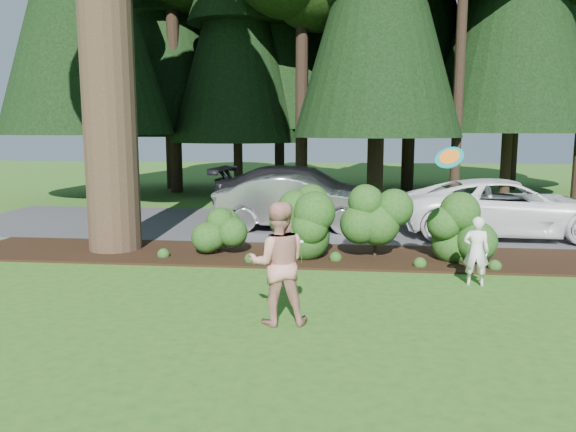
# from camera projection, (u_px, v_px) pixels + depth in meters

# --- Properties ---
(ground) EXTENTS (80.00, 80.00, 0.00)m
(ground) POSITION_uv_depth(u_px,v_px,m) (290.00, 298.00, 9.75)
(ground) COLOR #2C5919
(ground) RESTS_ON ground
(mulch_bed) EXTENTS (16.00, 2.50, 0.05)m
(mulch_bed) POSITION_uv_depth(u_px,v_px,m) (305.00, 255.00, 12.94)
(mulch_bed) COLOR black
(mulch_bed) RESTS_ON ground
(driveway) EXTENTS (22.00, 6.00, 0.03)m
(driveway) POSITION_uv_depth(u_px,v_px,m) (316.00, 225.00, 17.12)
(driveway) COLOR #38383A
(driveway) RESTS_ON ground
(shrub_row) EXTENTS (6.53, 1.60, 1.61)m
(shrub_row) POSITION_uv_depth(u_px,v_px,m) (339.00, 223.00, 12.63)
(shrub_row) COLOR #1E3C12
(shrub_row) RESTS_ON ground
(lily_cluster) EXTENTS (0.69, 0.09, 0.57)m
(lily_cluster) POSITION_uv_depth(u_px,v_px,m) (288.00, 242.00, 12.07)
(lily_cluster) COLOR #1E3C12
(lily_cluster) RESTS_ON ground
(car_silver_wagon) EXTENTS (4.73, 1.71, 1.55)m
(car_silver_wagon) POSITION_uv_depth(u_px,v_px,m) (296.00, 202.00, 16.27)
(car_silver_wagon) COLOR #ACACB1
(car_silver_wagon) RESTS_ON driveway
(car_white_suv) EXTENTS (5.60, 2.64, 1.55)m
(car_white_suv) POSITION_uv_depth(u_px,v_px,m) (506.00, 208.00, 15.15)
(car_white_suv) COLOR white
(car_white_suv) RESTS_ON driveway
(car_dark_suv) EXTENTS (6.07, 2.95, 1.70)m
(car_dark_suv) POSITION_uv_depth(u_px,v_px,m) (303.00, 193.00, 18.12)
(car_dark_suv) COLOR black
(car_dark_suv) RESTS_ON driveway
(child) EXTENTS (0.52, 0.39, 1.31)m
(child) POSITION_uv_depth(u_px,v_px,m) (476.00, 251.00, 10.47)
(child) COLOR silver
(child) RESTS_ON ground
(adult) EXTENTS (1.01, 0.84, 1.86)m
(adult) POSITION_uv_depth(u_px,v_px,m) (278.00, 263.00, 8.37)
(adult) COLOR #B63718
(adult) RESTS_ON ground
(frisbee) EXTENTS (0.61, 0.42, 0.53)m
(frisbee) POSITION_uv_depth(u_px,v_px,m) (449.00, 157.00, 10.12)
(frisbee) COLOR #167A7A
(frisbee) RESTS_ON ground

